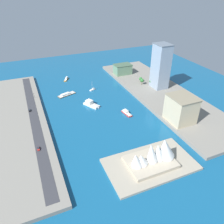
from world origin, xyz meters
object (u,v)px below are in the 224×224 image
(water_taxi_orange, at_px, (66,79))
(ferry_white_commuter, at_px, (91,104))
(sailboat_small_white, at_px, (93,90))
(traffic_light_waterfront, at_px, (34,95))
(tugboat_red, at_px, (126,113))
(tower_tall_glass, at_px, (161,66))
(barge_flat_brown, at_px, (66,94))
(office_block_beige, at_px, (181,109))
(suv_black, at_px, (30,110))
(terminal_long_green, at_px, (123,69))
(pickup_red, at_px, (38,148))
(opera_landmark, at_px, (154,155))

(water_taxi_orange, distance_m, ferry_white_commuter, 90.08)
(sailboat_small_white, xyz_separation_m, traffic_light_waterfront, (75.28, 0.10, 6.77))
(tugboat_red, height_order, tower_tall_glass, tower_tall_glass)
(barge_flat_brown, height_order, office_block_beige, office_block_beige)
(ferry_white_commuter, distance_m, suv_black, 68.83)
(water_taxi_orange, relative_size, sailboat_small_white, 1.12)
(traffic_light_waterfront, bearing_deg, ferry_white_commuter, 146.59)
(ferry_white_commuter, bearing_deg, sailboat_small_white, -111.25)
(sailboat_small_white, distance_m, suv_black, 88.99)
(water_taxi_orange, relative_size, office_block_beige, 0.51)
(tower_tall_glass, xyz_separation_m, terminal_long_green, (24.04, -63.07, -21.44))
(terminal_long_green, relative_size, office_block_beige, 0.95)
(sailboat_small_white, distance_m, terminal_long_green, 68.04)
(tower_tall_glass, relative_size, pickup_red, 11.37)
(suv_black, xyz_separation_m, opera_landmark, (-84.29, 120.75, 5.85))
(ferry_white_commuter, relative_size, suv_black, 4.84)
(barge_flat_brown, distance_m, tower_tall_glass, 127.73)
(suv_black, bearing_deg, tugboat_red, 156.90)
(barge_flat_brown, bearing_deg, water_taxi_orange, -102.65)
(tower_tall_glass, height_order, suv_black, tower_tall_glass)
(suv_black, relative_size, pickup_red, 0.89)
(tugboat_red, xyz_separation_m, traffic_light_waterfront, (90.64, -72.49, 6.40))
(barge_flat_brown, relative_size, terminal_long_green, 0.94)
(pickup_red, distance_m, opera_landmark, 97.83)
(traffic_light_waterfront, bearing_deg, pickup_red, 85.75)
(tower_tall_glass, bearing_deg, suv_black, -0.51)
(water_taxi_orange, bearing_deg, traffic_light_waterfront, 44.77)
(water_taxi_orange, distance_m, pickup_red, 161.18)
(suv_black, bearing_deg, terminal_long_green, -156.73)
(barge_flat_brown, xyz_separation_m, traffic_light_waterfront, (39.05, -0.88, 6.72))
(opera_landmark, bearing_deg, tower_tall_glass, -124.83)
(office_block_beige, height_order, suv_black, office_block_beige)
(tower_tall_glass, height_order, terminal_long_green, tower_tall_glass)
(barge_flat_brown, height_order, suv_black, suv_black)
(terminal_long_green, distance_m, traffic_light_waterfront, 138.55)
(barge_flat_brown, height_order, ferry_white_commuter, ferry_white_commuter)
(tugboat_red, bearing_deg, traffic_light_waterfront, -38.65)
(barge_flat_brown, relative_size, sailboat_small_white, 1.95)
(opera_landmark, bearing_deg, pickup_red, -31.31)
(tugboat_red, bearing_deg, water_taxi_orange, -71.86)
(sailboat_small_white, bearing_deg, barge_flat_brown, 1.55)
(water_taxi_orange, relative_size, opera_landmark, 0.35)
(tugboat_red, bearing_deg, sailboat_small_white, -78.05)
(ferry_white_commuter, xyz_separation_m, sailboat_small_white, (-15.40, -39.60, -1.26))
(tugboat_red, bearing_deg, pickup_red, 15.82)
(traffic_light_waterfront, bearing_deg, tugboat_red, 141.35)
(water_taxi_orange, distance_m, traffic_light_waterfront, 71.41)
(barge_flat_brown, height_order, terminal_long_green, terminal_long_green)
(water_taxi_orange, bearing_deg, pickup_red, 68.93)
(terminal_long_green, bearing_deg, suv_black, 23.27)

